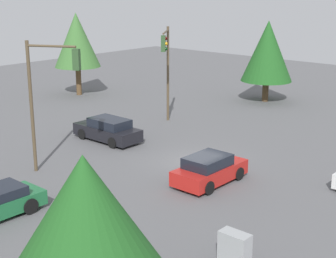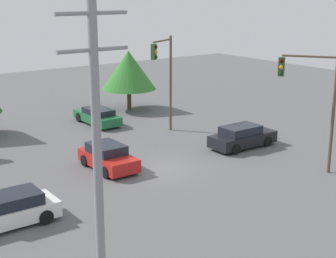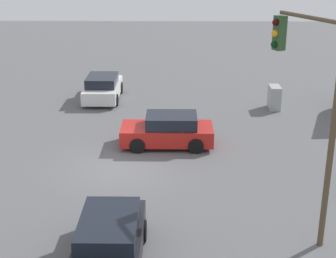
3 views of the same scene
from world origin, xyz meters
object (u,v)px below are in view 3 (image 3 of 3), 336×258
(electrical_cabinet, at_px, (274,98))
(sedan_dark, at_px, (109,245))
(sedan_red, at_px, (168,131))
(traffic_signal_main, at_px, (311,90))
(sedan_white, at_px, (103,88))

(electrical_cabinet, bearing_deg, sedan_dark, 153.61)
(sedan_dark, bearing_deg, sedan_red, -99.48)
(sedan_dark, relative_size, electrical_cabinet, 3.64)
(traffic_signal_main, bearing_deg, sedan_white, 1.71)
(sedan_dark, bearing_deg, traffic_signal_main, -160.02)
(sedan_white, bearing_deg, traffic_signal_main, -60.28)
(sedan_white, height_order, sedan_dark, sedan_dark)
(sedan_red, bearing_deg, electrical_cabinet, -46.50)
(sedan_white, relative_size, traffic_signal_main, 0.60)
(sedan_red, relative_size, sedan_dark, 0.88)
(traffic_signal_main, bearing_deg, sedan_red, 2.83)
(sedan_red, height_order, electrical_cabinet, sedan_red)
(sedan_red, height_order, traffic_signal_main, traffic_signal_main)
(sedan_dark, bearing_deg, electrical_cabinet, -116.39)
(sedan_red, distance_m, traffic_signal_main, 9.14)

